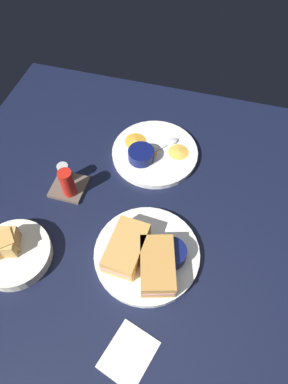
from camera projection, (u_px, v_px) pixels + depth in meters
The scene contains 13 objects.
ground_plane at pixel (134, 228), 86.95cm from camera, with size 110.00×110.00×3.00cm, color black.
plate_sandwich_main at pixel (147, 254), 80.49cm from camera, with size 25.23×25.23×1.60cm, color white.
sandwich_half_near at pixel (126, 248), 77.90cm from camera, with size 13.69×8.44×4.80cm.
sandwich_half_far at pixel (157, 265), 75.49cm from camera, with size 14.69×10.94×4.80cm.
ramekin_dark_sauce at pixel (171, 253), 77.73cm from camera, with size 7.15×7.15×3.43cm.
spoon_by_dark_ramekin at pixel (147, 251), 79.63cm from camera, with size 2.38×9.92×0.80cm.
plate_chips_companion at pixel (155, 153), 98.27cm from camera, with size 24.93×24.93×1.60cm, color white.
ramekin_light_gravy at pixel (141, 154), 94.59cm from camera, with size 7.34×7.34×3.25cm.
spoon_by_gravy_ramekin at pixel (169, 143), 98.91cm from camera, with size 8.41×7.60×0.80cm.
plantain_chip_scatter at pixel (148, 150), 97.40cm from camera, with size 14.85×21.87×0.60cm.
bread_basket_rear at pixel (13, 252), 79.14cm from camera, with size 17.31×17.31×7.83cm.
condiment_caddy at pixel (67, 182), 89.16cm from camera, with size 9.00×9.00×9.50cm.
paper_napkin_folded at pixel (129, 354), 68.74cm from camera, with size 11.00×9.00×0.40cm, color white.
Camera 1 is at (-38.84, -13.35, 75.75)cm, focal length 31.51 mm.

